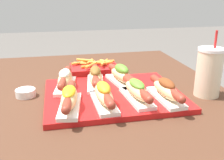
{
  "coord_description": "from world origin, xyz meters",
  "views": [
    {
      "loc": [
        -0.13,
        -0.94,
        1.05
      ],
      "look_at": [
        0.06,
        -0.09,
        0.74
      ],
      "focal_mm": 42.0,
      "sensor_mm": 36.0,
      "label": 1
    }
  ],
  "objects_px": {
    "hot_dog_6": "(122,75)",
    "sauce_bowl": "(26,92)",
    "hot_dog_3": "(166,90)",
    "hot_dog_1": "(104,94)",
    "hot_dog_2": "(137,90)",
    "drink_cup": "(209,72)",
    "hot_dog_5": "(95,77)",
    "fries_basket": "(94,69)",
    "serving_tray": "(113,95)",
    "hot_dog_4": "(65,79)",
    "hot_dog_0": "(69,98)"
  },
  "relations": [
    {
      "from": "hot_dog_5",
      "to": "fries_basket",
      "type": "height_order",
      "value": "hot_dog_5"
    },
    {
      "from": "hot_dog_4",
      "to": "hot_dog_5",
      "type": "height_order",
      "value": "hot_dog_5"
    },
    {
      "from": "serving_tray",
      "to": "fries_basket",
      "type": "xyz_separation_m",
      "value": [
        -0.02,
        0.29,
        0.01
      ]
    },
    {
      "from": "hot_dog_2",
      "to": "hot_dog_5",
      "type": "distance_m",
      "value": 0.2
    },
    {
      "from": "hot_dog_1",
      "to": "hot_dog_3",
      "type": "xyz_separation_m",
      "value": [
        0.21,
        -0.0,
        -0.0
      ]
    },
    {
      "from": "drink_cup",
      "to": "fries_basket",
      "type": "relative_size",
      "value": 1.11
    },
    {
      "from": "fries_basket",
      "to": "drink_cup",
      "type": "bearing_deg",
      "value": -43.89
    },
    {
      "from": "hot_dog_4",
      "to": "fries_basket",
      "type": "distance_m",
      "value": 0.25
    },
    {
      "from": "hot_dog_3",
      "to": "hot_dog_6",
      "type": "xyz_separation_m",
      "value": [
        -0.11,
        0.18,
        0.0
      ]
    },
    {
      "from": "sauce_bowl",
      "to": "hot_dog_6",
      "type": "bearing_deg",
      "value": 1.68
    },
    {
      "from": "sauce_bowl",
      "to": "drink_cup",
      "type": "distance_m",
      "value": 0.65
    },
    {
      "from": "serving_tray",
      "to": "hot_dog_5",
      "type": "bearing_deg",
      "value": 120.23
    },
    {
      "from": "hot_dog_6",
      "to": "hot_dog_3",
      "type": "bearing_deg",
      "value": -59.23
    },
    {
      "from": "hot_dog_1",
      "to": "sauce_bowl",
      "type": "bearing_deg",
      "value": 147.09
    },
    {
      "from": "hot_dog_1",
      "to": "drink_cup",
      "type": "xyz_separation_m",
      "value": [
        0.38,
        0.04,
        0.04
      ]
    },
    {
      "from": "drink_cup",
      "to": "fries_basket",
      "type": "xyz_separation_m",
      "value": [
        -0.36,
        0.34,
        -0.07
      ]
    },
    {
      "from": "hot_dog_3",
      "to": "drink_cup",
      "type": "bearing_deg",
      "value": 13.67
    },
    {
      "from": "hot_dog_2",
      "to": "drink_cup",
      "type": "bearing_deg",
      "value": 5.29
    },
    {
      "from": "hot_dog_0",
      "to": "hot_dog_3",
      "type": "xyz_separation_m",
      "value": [
        0.31,
        0.0,
        0.0
      ]
    },
    {
      "from": "sauce_bowl",
      "to": "serving_tray",
      "type": "bearing_deg",
      "value": -13.6
    },
    {
      "from": "hot_dog_4",
      "to": "fries_basket",
      "type": "bearing_deg",
      "value": 56.16
    },
    {
      "from": "serving_tray",
      "to": "hot_dog_5",
      "type": "distance_m",
      "value": 0.11
    },
    {
      "from": "hot_dog_0",
      "to": "hot_dog_3",
      "type": "bearing_deg",
      "value": 0.21
    },
    {
      "from": "hot_dog_6",
      "to": "sauce_bowl",
      "type": "bearing_deg",
      "value": -178.32
    },
    {
      "from": "hot_dog_2",
      "to": "fries_basket",
      "type": "xyz_separation_m",
      "value": [
        -0.09,
        0.37,
        -0.03
      ]
    },
    {
      "from": "serving_tray",
      "to": "hot_dog_6",
      "type": "xyz_separation_m",
      "value": [
        0.05,
        0.08,
        0.04
      ]
    },
    {
      "from": "hot_dog_3",
      "to": "sauce_bowl",
      "type": "bearing_deg",
      "value": 160.02
    },
    {
      "from": "serving_tray",
      "to": "drink_cup",
      "type": "distance_m",
      "value": 0.35
    },
    {
      "from": "hot_dog_4",
      "to": "drink_cup",
      "type": "relative_size",
      "value": 0.96
    },
    {
      "from": "hot_dog_0",
      "to": "hot_dog_1",
      "type": "height_order",
      "value": "hot_dog_1"
    },
    {
      "from": "hot_dog_3",
      "to": "hot_dog_4",
      "type": "relative_size",
      "value": 1.01
    },
    {
      "from": "hot_dog_3",
      "to": "hot_dog_6",
      "type": "bearing_deg",
      "value": 120.77
    },
    {
      "from": "hot_dog_2",
      "to": "hot_dog_3",
      "type": "xyz_separation_m",
      "value": [
        0.1,
        -0.02,
        0.0
      ]
    },
    {
      "from": "hot_dog_3",
      "to": "hot_dog_5",
      "type": "distance_m",
      "value": 0.27
    },
    {
      "from": "hot_dog_2",
      "to": "sauce_bowl",
      "type": "relative_size",
      "value": 3.26
    },
    {
      "from": "hot_dog_5",
      "to": "fries_basket",
      "type": "relative_size",
      "value": 1.07
    },
    {
      "from": "hot_dog_6",
      "to": "drink_cup",
      "type": "relative_size",
      "value": 0.96
    },
    {
      "from": "serving_tray",
      "to": "drink_cup",
      "type": "xyz_separation_m",
      "value": [
        0.33,
        -0.05,
        0.08
      ]
    },
    {
      "from": "hot_dog_2",
      "to": "hot_dog_6",
      "type": "bearing_deg",
      "value": 93.85
    },
    {
      "from": "hot_dog_0",
      "to": "sauce_bowl",
      "type": "height_order",
      "value": "hot_dog_0"
    },
    {
      "from": "hot_dog_6",
      "to": "hot_dog_2",
      "type": "bearing_deg",
      "value": -86.15
    },
    {
      "from": "hot_dog_0",
      "to": "hot_dog_1",
      "type": "distance_m",
      "value": 0.11
    },
    {
      "from": "drink_cup",
      "to": "hot_dog_5",
      "type": "bearing_deg",
      "value": 160.33
    },
    {
      "from": "hot_dog_3",
      "to": "hot_dog_1",
      "type": "bearing_deg",
      "value": 179.02
    },
    {
      "from": "hot_dog_6",
      "to": "sauce_bowl",
      "type": "height_order",
      "value": "hot_dog_6"
    },
    {
      "from": "serving_tray",
      "to": "hot_dog_6",
      "type": "bearing_deg",
      "value": 58.75
    },
    {
      "from": "hot_dog_1",
      "to": "hot_dog_3",
      "type": "height_order",
      "value": "hot_dog_1"
    },
    {
      "from": "drink_cup",
      "to": "fries_basket",
      "type": "height_order",
      "value": "drink_cup"
    },
    {
      "from": "serving_tray",
      "to": "drink_cup",
      "type": "bearing_deg",
      "value": -8.77
    },
    {
      "from": "hot_dog_1",
      "to": "hot_dog_2",
      "type": "height_order",
      "value": "hot_dog_1"
    }
  ]
}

